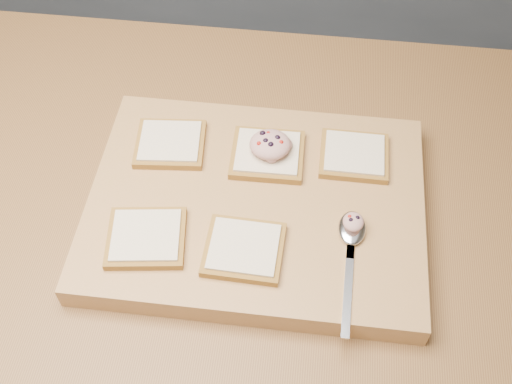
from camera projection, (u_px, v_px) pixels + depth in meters
island_counter at (235, 310)px, 1.41m from camera, size 2.00×0.80×0.90m
cutting_board at (256, 206)px, 1.00m from camera, size 0.51×0.39×0.04m
bread_far_left at (170, 143)px, 1.04m from camera, size 0.12×0.11×0.02m
bread_far_center at (267, 154)px, 1.03m from camera, size 0.12×0.11×0.02m
bread_far_right at (354, 155)px, 1.03m from camera, size 0.11×0.10×0.02m
bread_near_left at (146, 237)px, 0.93m from camera, size 0.12×0.12×0.02m
bread_near_center at (244, 249)px, 0.92m from camera, size 0.11×0.11×0.02m
tuna_salad_dollop at (270, 144)px, 1.01m from camera, size 0.07×0.06×0.03m
spoon at (351, 237)px, 0.94m from camera, size 0.04×0.21×0.01m
spoon_salad at (353, 222)px, 0.93m from camera, size 0.03×0.03×0.02m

